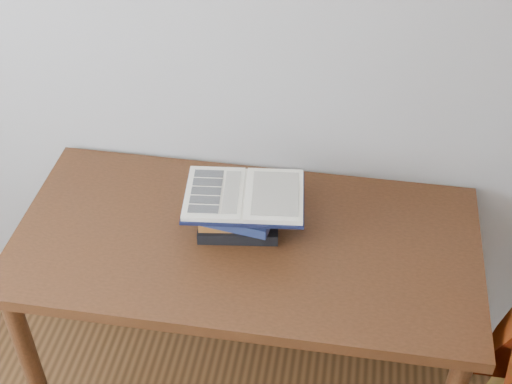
# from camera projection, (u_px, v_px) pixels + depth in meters

# --- Properties ---
(desk) EXTENTS (1.40, 0.70, 0.75)m
(desk) POSITION_uv_depth(u_px,v_px,m) (246.00, 261.00, 2.20)
(desk) COLOR #4D2713
(desk) RESTS_ON ground
(book_stack) EXTENTS (0.26, 0.20, 0.12)m
(book_stack) POSITION_uv_depth(u_px,v_px,m) (236.00, 214.00, 2.13)
(book_stack) COLOR black
(book_stack) RESTS_ON desk
(open_book) EXTENTS (0.37, 0.28, 0.03)m
(open_book) POSITION_uv_depth(u_px,v_px,m) (244.00, 196.00, 2.08)
(open_book) COLOR black
(open_book) RESTS_ON book_stack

